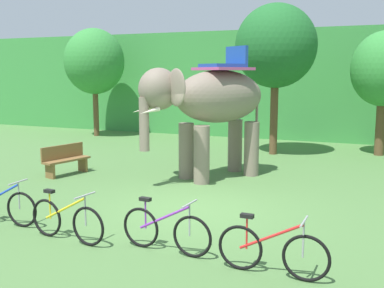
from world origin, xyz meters
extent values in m
plane|color=#4C753D|center=(0.00, 0.00, 0.00)|extent=(80.00, 80.00, 0.00)
cube|color=#3D8E42|center=(0.00, 14.45, 2.48)|extent=(36.00, 6.00, 4.97)
cylinder|color=brown|center=(-8.97, 9.42, 1.09)|extent=(0.26, 0.26, 2.17)
ellipsoid|color=#338438|center=(-8.97, 9.42, 3.57)|extent=(2.84, 2.84, 3.09)
cylinder|color=brown|center=(0.09, 7.66, 1.31)|extent=(0.29, 0.29, 2.62)
ellipsoid|color=#1E6028|center=(0.09, 7.66, 3.99)|extent=(2.96, 2.96, 3.04)
cylinder|color=brown|center=(3.77, 8.92, 0.97)|extent=(0.34, 0.34, 1.95)
ellipsoid|color=#338438|center=(3.77, 8.92, 3.17)|extent=(2.34, 2.34, 2.71)
ellipsoid|color=gray|center=(-0.53, 3.27, 2.35)|extent=(2.77, 3.19, 1.50)
cylinder|color=gray|center=(-0.71, 2.31, 0.80)|extent=(0.44, 0.44, 1.60)
cylinder|color=gray|center=(-1.35, 2.74, 0.80)|extent=(0.44, 0.44, 1.60)
cylinder|color=gray|center=(0.29, 3.81, 0.80)|extent=(0.44, 0.44, 1.60)
cylinder|color=gray|center=(-0.35, 4.24, 0.80)|extent=(0.44, 0.44, 1.60)
ellipsoid|color=gray|center=(-1.64, 1.61, 2.60)|extent=(1.44, 1.47, 1.10)
ellipsoid|color=gray|center=(-1.04, 1.39, 2.65)|extent=(0.79, 0.60, 0.96)
ellipsoid|color=gray|center=(-2.07, 2.08, 2.65)|extent=(0.79, 0.60, 0.96)
cylinder|color=gray|center=(-1.89, 1.24, 1.70)|extent=(0.26, 0.26, 1.40)
cone|color=beige|center=(-1.68, 1.16, 2.05)|extent=(0.41, 0.53, 0.21)
cone|color=beige|center=(-2.04, 1.40, 2.05)|extent=(0.41, 0.53, 0.21)
cube|color=#BF4C8C|center=(-0.47, 3.36, 3.13)|extent=(1.83, 1.82, 0.08)
cube|color=#1E4799|center=(-0.47, 3.36, 3.22)|extent=(1.36, 1.41, 0.10)
cube|color=#1E4799|center=(-0.19, 3.77, 3.50)|extent=(0.80, 0.58, 0.56)
cylinder|color=gray|center=(0.26, 4.46, 1.90)|extent=(0.08, 0.08, 0.90)
torus|color=black|center=(-2.65, -2.43, 0.36)|extent=(0.71, 0.08, 0.71)
cylinder|color=blue|center=(-3.17, -2.45, 0.60)|extent=(0.97, 0.09, 0.54)
cylinder|color=#9E9EA3|center=(-2.70, -2.43, 0.64)|extent=(0.03, 0.03, 0.55)
cylinder|color=#9E9EA3|center=(-2.70, -2.43, 0.91)|extent=(0.06, 0.52, 0.03)
torus|color=black|center=(-1.85, -2.65, 0.36)|extent=(0.71, 0.13, 0.71)
torus|color=black|center=(-0.85, -2.76, 0.36)|extent=(0.71, 0.13, 0.71)
cylinder|color=yellow|center=(-1.37, -2.71, 0.60)|extent=(0.97, 0.15, 0.54)
cylinder|color=yellow|center=(-1.75, -2.66, 0.61)|extent=(0.03, 0.03, 0.52)
cube|color=black|center=(-1.75, -2.66, 0.88)|extent=(0.21, 0.12, 0.06)
cylinder|color=#9E9EA3|center=(-0.90, -2.76, 0.64)|extent=(0.03, 0.03, 0.55)
cylinder|color=#9E9EA3|center=(-0.90, -2.76, 0.91)|extent=(0.09, 0.52, 0.03)
torus|color=black|center=(0.03, -2.46, 0.36)|extent=(0.71, 0.10, 0.71)
torus|color=black|center=(1.03, -2.54, 0.36)|extent=(0.71, 0.10, 0.71)
cylinder|color=purple|center=(0.50, -2.50, 0.60)|extent=(0.97, 0.12, 0.54)
cylinder|color=purple|center=(0.13, -2.47, 0.61)|extent=(0.03, 0.03, 0.52)
cube|color=black|center=(0.13, -2.47, 0.88)|extent=(0.21, 0.11, 0.06)
cylinder|color=#9E9EA3|center=(0.98, -2.53, 0.64)|extent=(0.03, 0.03, 0.55)
cylinder|color=#9E9EA3|center=(0.98, -2.53, 0.91)|extent=(0.07, 0.52, 0.03)
torus|color=black|center=(1.89, -2.69, 0.36)|extent=(0.71, 0.07, 0.71)
torus|color=black|center=(2.89, -2.72, 0.36)|extent=(0.71, 0.07, 0.71)
cylinder|color=red|center=(2.37, -2.71, 0.60)|extent=(0.97, 0.07, 0.54)
cylinder|color=red|center=(1.99, -2.70, 0.61)|extent=(0.03, 0.03, 0.52)
cube|color=black|center=(1.99, -2.70, 0.88)|extent=(0.20, 0.11, 0.06)
cylinder|color=#9E9EA3|center=(2.84, -2.72, 0.64)|extent=(0.03, 0.03, 0.55)
cylinder|color=#9E9EA3|center=(2.84, -2.72, 0.91)|extent=(0.05, 0.52, 0.03)
cube|color=brown|center=(-4.80, 1.75, 0.45)|extent=(0.74, 1.55, 0.06)
cube|color=brown|center=(-4.98, 1.80, 0.69)|extent=(0.41, 1.47, 0.40)
cube|color=brown|center=(-4.66, 2.34, 0.23)|extent=(0.37, 0.16, 0.45)
cube|color=brown|center=(-4.94, 1.17, 0.23)|extent=(0.37, 0.16, 0.45)
camera|label=1|loc=(3.77, -9.15, 3.00)|focal=42.75mm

